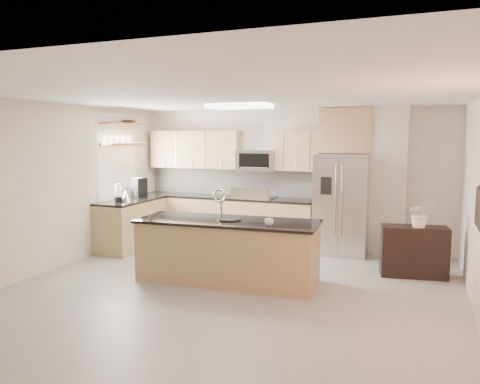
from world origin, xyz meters
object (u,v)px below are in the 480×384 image
at_px(kettle, 126,195).
at_px(television, 478,210).
at_px(bowl, 130,121).
at_px(blender, 118,194).
at_px(refrigerator, 342,204).
at_px(platter, 229,219).
at_px(range, 255,221).
at_px(credenza, 414,251).
at_px(flower_vase, 421,207).
at_px(cup, 269,222).
at_px(coffee_maker, 139,188).
at_px(microwave, 257,160).
at_px(island, 228,250).

height_order(kettle, television, television).
xyz_separation_m(kettle, bowl, (-0.23, 0.50, 1.35)).
distance_m(blender, bowl, 1.48).
xyz_separation_m(refrigerator, platter, (-1.24, -2.22, 0.02)).
xyz_separation_m(range, credenza, (2.90, -1.04, -0.09)).
relative_size(refrigerator, bowl, 5.31).
bearing_deg(flower_vase, cup, -144.36).
relative_size(bowl, flower_vase, 0.55).
height_order(cup, flower_vase, flower_vase).
relative_size(platter, television, 0.32).
height_order(blender, coffee_maker, coffee_maker).
relative_size(blender, coffee_maker, 0.87).
relative_size(blender, kettle, 1.34).
relative_size(cup, blender, 0.36).
bearing_deg(flower_vase, bowl, 176.53).
bearing_deg(coffee_maker, kettle, -82.42).
relative_size(bowl, television, 0.31).
relative_size(credenza, bowl, 2.83).
bearing_deg(kettle, refrigerator, 18.57).
bearing_deg(coffee_maker, refrigerator, 10.73).
bearing_deg(bowl, platter, -29.10).
height_order(microwave, television, microwave).
relative_size(microwave, credenza, 0.80).
xyz_separation_m(microwave, flower_vase, (2.96, -1.22, -0.57)).
xyz_separation_m(microwave, bowl, (-2.25, -0.91, 0.75)).
relative_size(island, credenza, 2.80).
relative_size(credenza, cup, 7.93).
distance_m(island, platter, 0.46).
height_order(range, kettle, kettle).
distance_m(platter, kettle, 2.64).
height_order(platter, television, television).
xyz_separation_m(refrigerator, flower_vase, (1.30, -1.05, 0.17)).
relative_size(platter, bowl, 1.01).
bearing_deg(kettle, microwave, 34.82).
bearing_deg(credenza, flower_vase, -49.14).
xyz_separation_m(kettle, television, (5.54, -1.84, 0.32)).
distance_m(cup, bowl, 3.99).
distance_m(island, kettle, 2.68).
xyz_separation_m(island, blender, (-2.47, 0.83, 0.61)).
bearing_deg(blender, platter, -18.26).
bearing_deg(island, platter, 24.15).
relative_size(cup, platter, 0.35).
height_order(kettle, bowl, bowl).
bearing_deg(range, flower_vase, -20.33).
bearing_deg(flower_vase, kettle, -177.86).
bearing_deg(range, microwave, 90.00).
height_order(credenza, bowl, bowl).
bearing_deg(credenza, cup, -151.57).
xyz_separation_m(blender, flower_vase, (5.04, 0.35, -0.00)).
distance_m(coffee_maker, bowl, 1.29).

